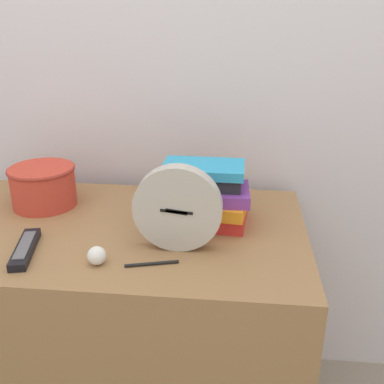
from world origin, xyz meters
name	(u,v)px	position (x,y,z in m)	size (l,w,h in m)	color
wall_back	(141,42)	(0.00, 0.70, 1.20)	(6.00, 0.04, 2.40)	silver
desk	(126,333)	(0.00, 0.31, 0.37)	(1.03, 0.63, 0.74)	olive
desk_clock	(178,209)	(0.18, 0.21, 0.85)	(0.22, 0.04, 0.22)	#B7B2A8
book_stack	(205,194)	(0.23, 0.37, 0.82)	(0.26, 0.21, 0.17)	red
basket	(43,185)	(-0.26, 0.43, 0.81)	(0.20, 0.20, 0.12)	#C63D2D
tv_remote	(25,249)	(-0.19, 0.15, 0.75)	(0.08, 0.19, 0.02)	black
crumpled_paper_ball	(98,256)	(0.00, 0.11, 0.76)	(0.04, 0.04, 0.04)	white
pen	(152,264)	(0.13, 0.12, 0.74)	(0.13, 0.04, 0.01)	black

